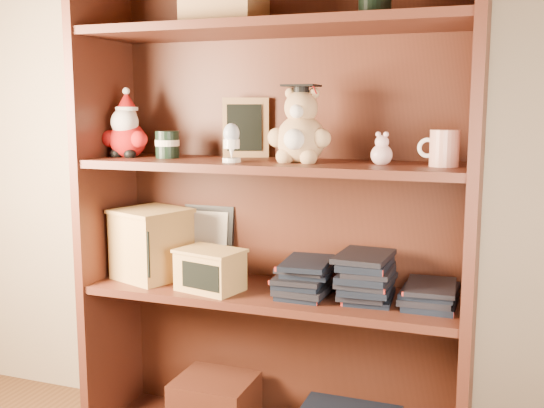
{
  "coord_description": "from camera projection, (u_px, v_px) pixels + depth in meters",
  "views": [
    {
      "loc": [
        0.72,
        -0.48,
        1.11
      ],
      "look_at": [
        0.07,
        1.3,
        0.82
      ],
      "focal_mm": 42.0,
      "sensor_mm": 36.0,
      "label": 1
    }
  ],
  "objects": [
    {
      "name": "bookcase",
      "position": [
        277.0,
        215.0,
        1.98
      ],
      "size": [
        1.2,
        0.35,
        1.6
      ],
      "color": "#4C2115",
      "rests_on": "ground"
    },
    {
      "name": "shelf_lower",
      "position": [
        272.0,
        294.0,
        1.97
      ],
      "size": [
        1.14,
        0.33,
        0.02
      ],
      "color": "#4C2115",
      "rests_on": "ground"
    },
    {
      "name": "shelf_upper",
      "position": [
        272.0,
        165.0,
        1.91
      ],
      "size": [
        1.14,
        0.33,
        0.02
      ],
      "color": "#4C2115",
      "rests_on": "ground"
    },
    {
      "name": "santa_plush",
      "position": [
        126.0,
        131.0,
        2.06
      ],
      "size": [
        0.16,
        0.12,
        0.23
      ],
      "color": "#A50F0F",
      "rests_on": "shelf_upper"
    },
    {
      "name": "teachers_tin",
      "position": [
        167.0,
        144.0,
        2.02
      ],
      "size": [
        0.08,
        0.08,
        0.09
      ],
      "color": "black",
      "rests_on": "shelf_upper"
    },
    {
      "name": "chalkboard_plaque",
      "position": [
        246.0,
        129.0,
        2.04
      ],
      "size": [
        0.14,
        0.11,
        0.19
      ],
      "color": "#9E7547",
      "rests_on": "shelf_upper"
    },
    {
      "name": "egg_cup",
      "position": [
        231.0,
        141.0,
        1.86
      ],
      "size": [
        0.05,
        0.05,
        0.11
      ],
      "color": "white",
      "rests_on": "shelf_upper"
    },
    {
      "name": "grad_teddy_bear",
      "position": [
        300.0,
        132.0,
        1.86
      ],
      "size": [
        0.19,
        0.16,
        0.23
      ],
      "color": "tan",
      "rests_on": "shelf_upper"
    },
    {
      "name": "pink_figurine",
      "position": [
        382.0,
        152.0,
        1.79
      ],
      "size": [
        0.06,
        0.06,
        0.1
      ],
      "color": "beige",
      "rests_on": "shelf_upper"
    },
    {
      "name": "teacher_mug",
      "position": [
        443.0,
        148.0,
        1.73
      ],
      "size": [
        0.11,
        0.08,
        0.1
      ],
      "color": "silver",
      "rests_on": "shelf_upper"
    },
    {
      "name": "certificate_frame",
      "position": [
        208.0,
        239.0,
        2.17
      ],
      "size": [
        0.18,
        0.05,
        0.23
      ],
      "color": "black",
      "rests_on": "shelf_lower"
    },
    {
      "name": "treats_box",
      "position": [
        151.0,
        243.0,
        2.09
      ],
      "size": [
        0.27,
        0.27,
        0.23
      ],
      "color": "tan",
      "rests_on": "shelf_lower"
    },
    {
      "name": "pencils_box",
      "position": [
        210.0,
        270.0,
        1.96
      ],
      "size": [
        0.22,
        0.18,
        0.13
      ],
      "color": "tan",
      "rests_on": "shelf_lower"
    },
    {
      "name": "book_stack_left",
      "position": [
        306.0,
        276.0,
        1.92
      ],
      "size": [
        0.14,
        0.2,
        0.11
      ],
      "color": "black",
      "rests_on": "shelf_lower"
    },
    {
      "name": "book_stack_mid",
      "position": [
        367.0,
        279.0,
        1.86
      ],
      "size": [
        0.14,
        0.2,
        0.13
      ],
      "color": "black",
      "rests_on": "shelf_lower"
    },
    {
      "name": "book_stack_right",
      "position": [
        428.0,
        296.0,
        1.8
      ],
      "size": [
        0.14,
        0.2,
        0.06
      ],
      "color": "black",
      "rests_on": "shelf_lower"
    }
  ]
}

